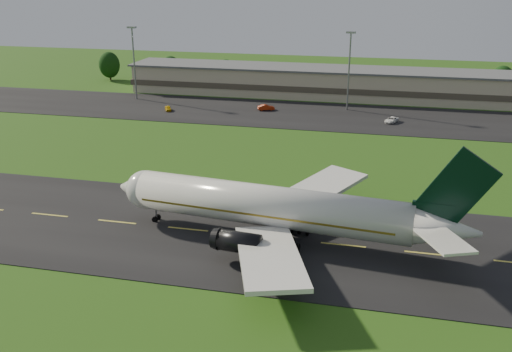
% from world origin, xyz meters
% --- Properties ---
extents(ground, '(360.00, 360.00, 0.00)m').
position_xyz_m(ground, '(0.00, 0.00, 0.00)').
color(ground, '#1F4711').
rests_on(ground, ground).
extents(taxiway, '(220.00, 30.00, 0.10)m').
position_xyz_m(taxiway, '(0.00, 0.00, 0.05)').
color(taxiway, black).
rests_on(taxiway, ground).
extents(apron, '(260.00, 30.00, 0.10)m').
position_xyz_m(apron, '(0.00, 72.00, 0.05)').
color(apron, black).
rests_on(apron, ground).
extents(airliner, '(51.24, 41.96, 15.57)m').
position_xyz_m(airliner, '(1.71, -0.09, 4.66)').
color(airliner, silver).
rests_on(airliner, ground).
extents(terminal, '(145.00, 16.00, 8.40)m').
position_xyz_m(terminal, '(6.40, 96.18, 3.99)').
color(terminal, tan).
rests_on(terminal, ground).
extents(light_mast_west, '(2.40, 1.20, 20.35)m').
position_xyz_m(light_mast_west, '(-55.00, 80.00, 12.74)').
color(light_mast_west, gray).
rests_on(light_mast_west, ground).
extents(light_mast_centre, '(2.40, 1.20, 20.35)m').
position_xyz_m(light_mast_centre, '(5.00, 80.00, 12.74)').
color(light_mast_centre, gray).
rests_on(light_mast_centre, ground).
extents(tree_line, '(201.30, 8.65, 10.52)m').
position_xyz_m(tree_line, '(37.09, 106.11, 5.01)').
color(tree_line, black).
rests_on(tree_line, ground).
extents(service_vehicle_a, '(2.95, 3.92, 1.24)m').
position_xyz_m(service_vehicle_a, '(-40.74, 68.19, 0.72)').
color(service_vehicle_a, '#E1B30D').
rests_on(service_vehicle_a, apron).
extents(service_vehicle_b, '(4.68, 3.16, 1.46)m').
position_xyz_m(service_vehicle_b, '(-15.72, 74.57, 0.83)').
color(service_vehicle_b, '#AB280B').
rests_on(service_vehicle_b, apron).
extents(service_vehicle_c, '(3.84, 5.17, 1.30)m').
position_xyz_m(service_vehicle_c, '(16.70, 68.84, 0.75)').
color(service_vehicle_c, white).
rests_on(service_vehicle_c, apron).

